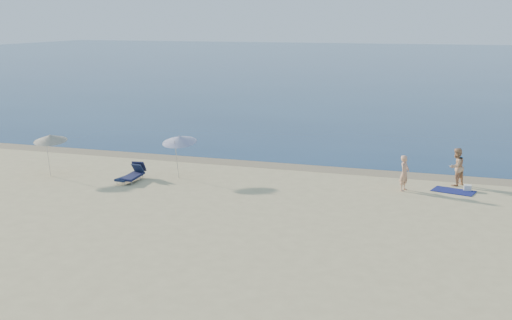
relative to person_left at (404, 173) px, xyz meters
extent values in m
cube|color=#0C274A|center=(-2.82, 83.54, -0.78)|extent=(240.00, 160.00, 0.01)
cube|color=#847254|center=(-2.82, 2.94, -0.78)|extent=(240.00, 1.60, 0.00)
imported|color=tan|center=(0.00, 0.00, 0.00)|extent=(0.52, 0.65, 1.56)
imported|color=tan|center=(2.12, 1.61, 0.08)|extent=(1.01, 1.05, 1.71)
cube|color=#101450|center=(2.08, 0.51, -0.76)|extent=(1.95, 1.39, 0.03)
cube|color=silver|center=(2.65, 0.79, -0.65)|extent=(0.33, 0.28, 0.27)
cylinder|color=silver|center=(-10.31, -1.15, 0.12)|extent=(0.04, 0.38, 1.87)
cone|color=white|center=(-10.31, -0.81, 1.04)|extent=(1.68, 1.70, 0.58)
sphere|color=silver|center=(-10.31, -0.81, 1.20)|extent=(0.05, 0.05, 0.05)
cylinder|color=silver|center=(-16.26, -2.65, 0.11)|extent=(0.10, 0.29, 1.87)
cone|color=#EEE3C4|center=(-16.26, -2.40, 1.04)|extent=(1.89, 1.91, 0.50)
sphere|color=silver|center=(-16.26, -2.40, 1.20)|extent=(0.06, 0.06, 0.06)
cube|color=#16203E|center=(-12.16, -2.41, -0.57)|extent=(0.73, 1.51, 0.10)
cube|color=#16203E|center=(-12.06, -1.69, -0.30)|extent=(0.58, 0.42, 0.47)
cylinder|color=#A5A5AD|center=(-11.95, -2.44, -0.67)|extent=(0.03, 0.03, 0.21)
cube|color=#15193C|center=(-12.05, -2.25, -0.55)|extent=(0.73, 1.64, 0.11)
cube|color=#15193C|center=(-12.12, -1.45, -0.25)|extent=(0.62, 0.44, 0.52)
cylinder|color=#A5A5AD|center=(-11.82, -2.22, -0.66)|extent=(0.03, 0.03, 0.23)
camera|label=1|loc=(2.27, -27.70, 6.59)|focal=45.00mm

